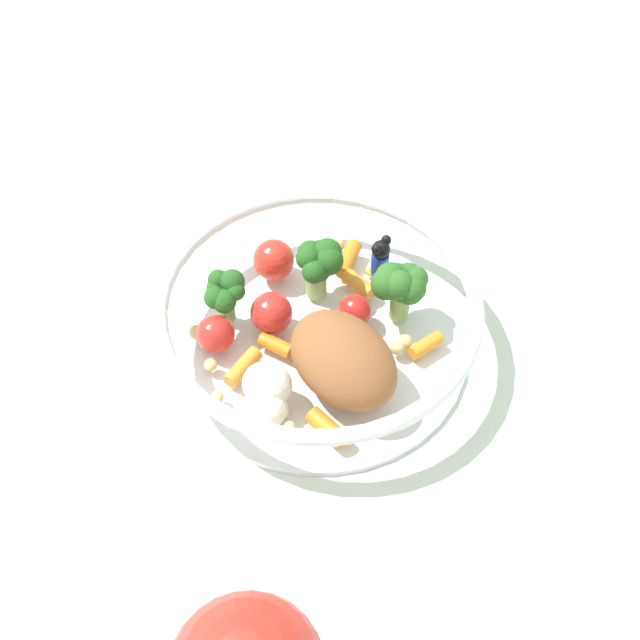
# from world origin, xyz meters

# --- Properties ---
(ground_plane) EXTENTS (2.40, 2.40, 0.00)m
(ground_plane) POSITION_xyz_m (0.00, 0.00, 0.00)
(ground_plane) COLOR silver
(food_container) EXTENTS (0.23, 0.23, 0.06)m
(food_container) POSITION_xyz_m (0.01, -0.00, 0.03)
(food_container) COLOR white
(food_container) RESTS_ON ground_plane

